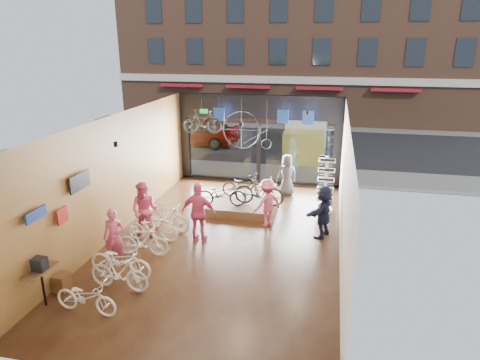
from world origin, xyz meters
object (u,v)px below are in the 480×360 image
(box_truck, at_px, (306,133))
(floor_bike_3, at_px, (142,241))
(display_bike_mid, at_px, (259,191))
(customer_2, at_px, (199,213))
(hung_bike, at_px, (202,121))
(customer_4, at_px, (287,175))
(floor_bike_5, at_px, (168,217))
(customer_0, at_px, (114,237))
(floor_bike_0, at_px, (86,297))
(floor_bike_4, at_px, (153,228))
(display_bike_left, at_px, (221,194))
(penny_farthing, at_px, (249,131))
(street_car, at_px, (197,131))
(sunglasses_rack, at_px, (326,184))
(floor_bike_2, at_px, (120,261))
(display_bike_right, at_px, (244,186))
(display_platform, at_px, (243,206))
(customer_5, at_px, (323,211))
(floor_bike_1, at_px, (119,272))
(customer_1, at_px, (145,211))
(customer_3, at_px, (267,203))

(box_truck, relative_size, floor_bike_3, 4.02)
(display_bike_mid, distance_m, customer_2, 3.01)
(hung_bike, bearing_deg, customer_4, -88.24)
(floor_bike_5, height_order, customer_0, customer_0)
(floor_bike_0, relative_size, customer_0, 0.95)
(customer_2, bearing_deg, hung_bike, -72.43)
(floor_bike_4, xyz_separation_m, hung_bike, (0.22, 4.71, 2.50))
(display_bike_left, height_order, penny_farthing, penny_farthing)
(street_car, relative_size, sunglasses_rack, 2.39)
(floor_bike_2, xyz_separation_m, floor_bike_4, (-0.04, 2.18, -0.04))
(customer_2, height_order, penny_farthing, penny_farthing)
(box_truck, relative_size, display_bike_right, 3.77)
(customer_4, height_order, hung_bike, hung_bike)
(display_platform, height_order, display_bike_mid, display_bike_mid)
(customer_2, distance_m, customer_5, 3.89)
(customer_0, bearing_deg, floor_bike_4, 63.08)
(floor_bike_2, relative_size, sunglasses_rack, 0.86)
(floor_bike_0, relative_size, floor_bike_4, 0.95)
(customer_2, bearing_deg, floor_bike_0, 73.30)
(floor_bike_1, bearing_deg, customer_4, -17.98)
(floor_bike_4, distance_m, customer_1, 0.59)
(display_platform, bearing_deg, floor_bike_3, -117.85)
(floor_bike_0, xyz_separation_m, display_bike_right, (2.10, 7.47, 0.32))
(floor_bike_4, xyz_separation_m, customer_2, (1.42, 0.29, 0.52))
(box_truck, xyz_separation_m, floor_bike_1, (-3.61, -14.26, -0.73))
(customer_5, relative_size, penny_farthing, 0.88)
(display_bike_right, bearing_deg, floor_bike_2, 157.15)
(floor_bike_0, distance_m, floor_bike_4, 3.80)
(customer_5, distance_m, penny_farthing, 5.17)
(box_truck, bearing_deg, display_bike_left, -104.81)
(floor_bike_3, bearing_deg, floor_bike_2, 169.44)
(customer_3, bearing_deg, customer_0, -1.30)
(floor_bike_2, distance_m, display_platform, 5.66)
(floor_bike_0, distance_m, customer_2, 4.36)
(box_truck, relative_size, customer_4, 3.73)
(display_bike_left, xyz_separation_m, customer_2, (-0.12, -2.26, 0.18))
(floor_bike_1, distance_m, customer_4, 8.49)
(street_car, height_order, customer_2, customer_2)
(floor_bike_4, relative_size, customer_2, 0.86)
(customer_1, distance_m, hung_bike, 5.00)
(box_truck, height_order, floor_bike_4, box_truck)
(display_platform, xyz_separation_m, customer_4, (1.36, 2.04, 0.68))
(box_truck, xyz_separation_m, customer_0, (-4.31, -13.11, -0.40))
(floor_bike_2, bearing_deg, hung_bike, 3.52)
(display_platform, bearing_deg, street_car, 116.70)
(customer_0, bearing_deg, customer_3, 30.18)
(floor_bike_2, bearing_deg, display_bike_left, -12.65)
(box_truck, distance_m, customer_0, 13.81)
(floor_bike_1, height_order, customer_2, customer_2)
(customer_1, bearing_deg, sunglasses_rack, 30.83)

